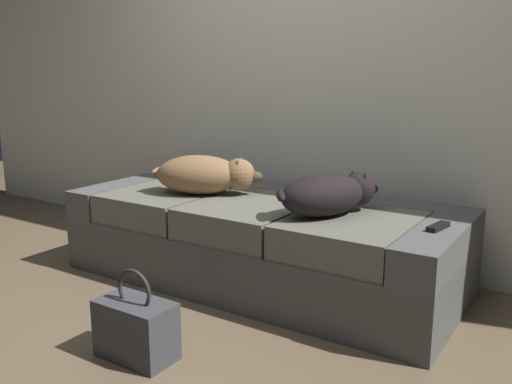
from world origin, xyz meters
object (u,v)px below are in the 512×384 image
at_px(couch, 261,240).
at_px(dog_dark, 329,194).
at_px(tv_remote, 438,227).
at_px(dog_tan, 206,174).
at_px(handbag, 136,328).

bearing_deg(couch, dog_dark, -11.95).
bearing_deg(dog_dark, tv_remote, 4.04).
relative_size(dog_tan, tv_remote, 4.09).
relative_size(dog_dark, handbag, 1.52).
height_order(couch, handbag, couch).
xyz_separation_m(couch, dog_tan, (-0.33, -0.05, 0.34)).
xyz_separation_m(dog_tan, handbag, (0.37, -0.93, -0.44)).
height_order(couch, tv_remote, tv_remote).
bearing_deg(dog_tan, handbag, -68.57).
bearing_deg(dog_dark, couch, 168.05).
relative_size(couch, handbag, 5.61).
distance_m(couch, dog_dark, 0.57).
height_order(couch, dog_tan, dog_tan).
height_order(tv_remote, handbag, tv_remote).
bearing_deg(handbag, dog_tan, 111.43).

